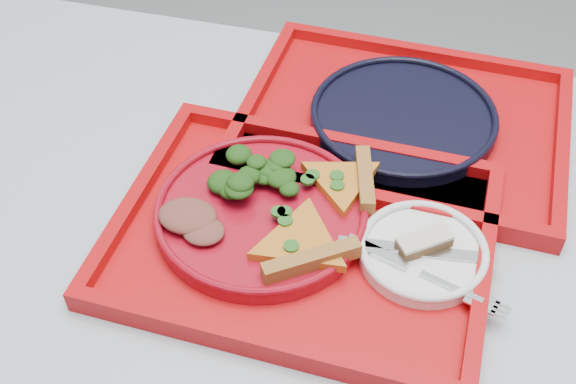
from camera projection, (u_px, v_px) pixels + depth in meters
The scene contains 13 objects.
table at pixel (412, 283), 0.93m from camera, with size 1.60×0.80×0.75m.
tray_main at pixel (302, 237), 0.88m from camera, with size 0.45×0.35×0.01m, color #AF090C.
tray_far at pixel (402, 126), 1.03m from camera, with size 0.45×0.35×0.01m, color #AF090C.
dinner_plate at pixel (261, 214), 0.89m from camera, with size 0.26×0.26×0.02m, color maroon.
side_plate at pixel (422, 254), 0.85m from camera, with size 0.15×0.15×0.01m, color white.
navy_plate at pixel (403, 118), 1.02m from camera, with size 0.26×0.26×0.02m, color black.
pizza_slice_a at pixel (301, 239), 0.83m from camera, with size 0.13×0.11×0.02m, color orange, non-canonical shape.
pizza_slice_b at pixel (342, 179), 0.90m from camera, with size 0.12×0.10×0.02m, color orange, non-canonical shape.
salad_heap at pixel (260, 170), 0.89m from camera, with size 0.09×0.08×0.05m, color black.
meat_portion at pixel (188, 216), 0.86m from camera, with size 0.07×0.06×0.02m, color brown.
dessert_bar at pixel (424, 242), 0.84m from camera, with size 0.07×0.06×0.02m.
knife at pixel (418, 250), 0.84m from camera, with size 0.18×0.02×0.01m, color silver.
fork at pixel (420, 272), 0.81m from camera, with size 0.18×0.02×0.01m, color silver.
Camera 1 is at (-0.01, -0.59, 1.43)m, focal length 45.00 mm.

